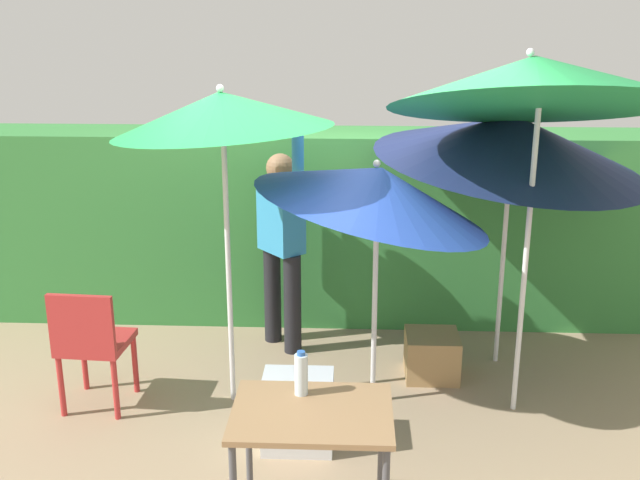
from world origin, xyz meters
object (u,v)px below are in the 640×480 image
(chair_plastic, at_px, (91,341))
(bottle_water, at_px, (301,374))
(umbrella_orange, at_px, (534,82))
(crate_cardboard, at_px, (432,355))
(folding_table, at_px, (312,427))
(cooler_box, at_px, (298,411))
(umbrella_yellow, at_px, (513,140))
(person_vendor, at_px, (281,237))
(umbrella_navy, at_px, (377,188))
(umbrella_rainbow, at_px, (222,112))

(chair_plastic, bearing_deg, bottle_water, -36.67)
(umbrella_orange, distance_m, crate_cardboard, 2.17)
(chair_plastic, distance_m, folding_table, 2.03)
(umbrella_orange, relative_size, bottle_water, 10.88)
(cooler_box, bearing_deg, umbrella_yellow, 40.58)
(person_vendor, bearing_deg, crate_cardboard, -22.44)
(bottle_water, bearing_deg, umbrella_yellow, 54.90)
(umbrella_navy, distance_m, crate_cardboard, 1.49)
(umbrella_orange, relative_size, person_vendor, 1.39)
(umbrella_orange, height_order, bottle_water, umbrella_orange)
(umbrella_navy, bearing_deg, person_vendor, 129.75)
(umbrella_orange, relative_size, umbrella_yellow, 1.24)
(person_vendor, bearing_deg, chair_plastic, -138.15)
(umbrella_yellow, distance_m, person_vendor, 1.91)
(umbrella_navy, bearing_deg, folding_table, -102.95)
(folding_table, bearing_deg, chair_plastic, 140.68)
(cooler_box, distance_m, crate_cardboard, 1.35)
(umbrella_navy, bearing_deg, umbrella_orange, -5.44)
(umbrella_navy, height_order, cooler_box, umbrella_navy)
(umbrella_rainbow, xyz_separation_m, crate_cardboard, (1.44, 0.43, -1.87))
(umbrella_rainbow, distance_m, umbrella_yellow, 2.14)
(umbrella_rainbow, bearing_deg, folding_table, -65.91)
(chair_plastic, xyz_separation_m, bottle_water, (1.50, -1.12, 0.36))
(bottle_water, bearing_deg, cooler_box, 95.89)
(chair_plastic, relative_size, folding_table, 1.11)
(umbrella_navy, bearing_deg, bottle_water, -107.05)
(umbrella_navy, bearing_deg, chair_plastic, -173.65)
(umbrella_rainbow, bearing_deg, umbrella_orange, -1.21)
(chair_plastic, distance_m, crate_cardboard, 2.46)
(umbrella_rainbow, relative_size, crate_cardboard, 5.67)
(umbrella_rainbow, distance_m, crate_cardboard, 2.40)
(umbrella_navy, height_order, bottle_water, umbrella_navy)
(umbrella_orange, height_order, person_vendor, umbrella_orange)
(umbrella_yellow, bearing_deg, person_vendor, 173.80)
(umbrella_orange, height_order, crate_cardboard, umbrella_orange)
(person_vendor, height_order, cooler_box, person_vendor)
(chair_plastic, bearing_deg, person_vendor, 41.85)
(person_vendor, relative_size, crate_cardboard, 4.78)
(umbrella_rainbow, relative_size, umbrella_yellow, 1.06)
(chair_plastic, bearing_deg, cooler_box, -15.13)
(chair_plastic, height_order, folding_table, chair_plastic)
(cooler_box, height_order, folding_table, folding_table)
(umbrella_yellow, distance_m, chair_plastic, 3.28)
(person_vendor, bearing_deg, folding_table, -81.06)
(bottle_water, bearing_deg, crate_cardboard, 63.25)
(umbrella_yellow, relative_size, chair_plastic, 2.36)
(bottle_water, bearing_deg, umbrella_rainbow, 114.44)
(umbrella_navy, xyz_separation_m, folding_table, (-0.34, -1.50, -0.87))
(person_vendor, relative_size, cooler_box, 4.03)
(umbrella_yellow, bearing_deg, cooler_box, -139.42)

